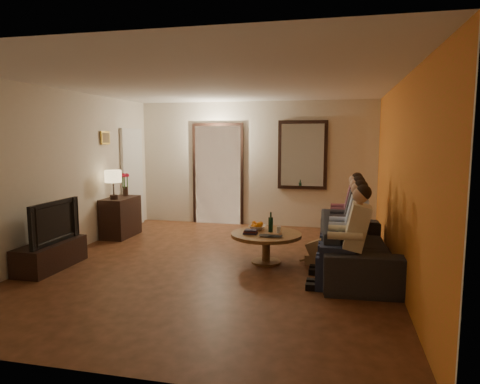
% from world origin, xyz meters
% --- Properties ---
extents(floor, '(5.00, 6.00, 0.01)m').
position_xyz_m(floor, '(0.00, 0.00, 0.00)').
color(floor, '#412411').
rests_on(floor, ground).
extents(ceiling, '(5.00, 6.00, 0.01)m').
position_xyz_m(ceiling, '(0.00, 0.00, 2.60)').
color(ceiling, white).
rests_on(ceiling, back_wall).
extents(back_wall, '(5.00, 0.02, 2.60)m').
position_xyz_m(back_wall, '(0.00, 3.00, 1.30)').
color(back_wall, beige).
rests_on(back_wall, floor).
extents(front_wall, '(5.00, 0.02, 2.60)m').
position_xyz_m(front_wall, '(0.00, -3.00, 1.30)').
color(front_wall, beige).
rests_on(front_wall, floor).
extents(left_wall, '(0.02, 6.00, 2.60)m').
position_xyz_m(left_wall, '(-2.50, 0.00, 1.30)').
color(left_wall, beige).
rests_on(left_wall, floor).
extents(right_wall, '(0.02, 6.00, 2.60)m').
position_xyz_m(right_wall, '(2.50, 0.00, 1.30)').
color(right_wall, beige).
rests_on(right_wall, floor).
extents(orange_accent, '(0.01, 6.00, 2.60)m').
position_xyz_m(orange_accent, '(2.49, 0.00, 1.30)').
color(orange_accent, orange).
rests_on(orange_accent, right_wall).
extents(kitchen_doorway, '(1.00, 0.06, 2.10)m').
position_xyz_m(kitchen_doorway, '(-0.80, 2.98, 1.05)').
color(kitchen_doorway, '#FFE0A5').
rests_on(kitchen_doorway, floor).
extents(door_trim, '(1.12, 0.04, 2.22)m').
position_xyz_m(door_trim, '(-0.80, 2.97, 1.05)').
color(door_trim, black).
rests_on(door_trim, floor).
extents(fridge_glimpse, '(0.45, 0.03, 1.70)m').
position_xyz_m(fridge_glimpse, '(-0.55, 2.98, 0.90)').
color(fridge_glimpse, silver).
rests_on(fridge_glimpse, floor).
extents(mirror_frame, '(1.00, 0.05, 1.40)m').
position_xyz_m(mirror_frame, '(1.00, 2.96, 1.50)').
color(mirror_frame, black).
rests_on(mirror_frame, back_wall).
extents(mirror_glass, '(0.86, 0.02, 1.26)m').
position_xyz_m(mirror_glass, '(1.00, 2.93, 1.50)').
color(mirror_glass, white).
rests_on(mirror_glass, back_wall).
extents(white_door, '(0.06, 0.85, 2.04)m').
position_xyz_m(white_door, '(-2.46, 2.30, 1.02)').
color(white_door, white).
rests_on(white_door, floor).
extents(framed_art, '(0.03, 0.28, 0.24)m').
position_xyz_m(framed_art, '(-2.47, 1.30, 1.85)').
color(framed_art, '#B28C33').
rests_on(framed_art, left_wall).
extents(art_canvas, '(0.01, 0.22, 0.18)m').
position_xyz_m(art_canvas, '(-2.46, 1.30, 1.85)').
color(art_canvas, brown).
rests_on(art_canvas, left_wall).
extents(dresser, '(0.45, 0.83, 0.74)m').
position_xyz_m(dresser, '(-2.25, 1.36, 0.37)').
color(dresser, black).
rests_on(dresser, floor).
extents(table_lamp, '(0.30, 0.30, 0.54)m').
position_xyz_m(table_lamp, '(-2.25, 1.14, 1.01)').
color(table_lamp, beige).
rests_on(table_lamp, dresser).
extents(flower_vase, '(0.14, 0.14, 0.44)m').
position_xyz_m(flower_vase, '(-2.25, 1.58, 0.96)').
color(flower_vase, '#B4132C').
rests_on(flower_vase, dresser).
extents(tv_stand, '(0.45, 1.13, 0.38)m').
position_xyz_m(tv_stand, '(-2.25, -0.67, 0.19)').
color(tv_stand, black).
rests_on(tv_stand, floor).
extents(tv, '(1.03, 0.14, 0.59)m').
position_xyz_m(tv, '(-2.25, -0.67, 0.67)').
color(tv, black).
rests_on(tv, tv_stand).
extents(sofa, '(2.49, 1.09, 0.71)m').
position_xyz_m(sofa, '(1.99, 0.25, 0.36)').
color(sofa, black).
rests_on(sofa, floor).
extents(person_a, '(0.60, 0.40, 1.20)m').
position_xyz_m(person_a, '(1.89, -0.65, 0.60)').
color(person_a, tan).
rests_on(person_a, sofa).
extents(person_b, '(0.60, 0.40, 1.20)m').
position_xyz_m(person_b, '(1.89, -0.05, 0.60)').
color(person_b, tan).
rests_on(person_b, sofa).
extents(person_c, '(0.60, 0.40, 1.20)m').
position_xyz_m(person_c, '(1.89, 0.55, 0.60)').
color(person_c, tan).
rests_on(person_c, sofa).
extents(person_d, '(0.60, 0.40, 1.20)m').
position_xyz_m(person_d, '(1.89, 1.15, 0.60)').
color(person_d, tan).
rests_on(person_d, sofa).
extents(dog, '(0.60, 0.38, 0.56)m').
position_xyz_m(dog, '(1.54, 0.32, 0.28)').
color(dog, olive).
rests_on(dog, floor).
extents(coffee_table, '(1.15, 1.15, 0.45)m').
position_xyz_m(coffee_table, '(0.70, 0.28, 0.23)').
color(coffee_table, brown).
rests_on(coffee_table, floor).
extents(bowl, '(0.26, 0.26, 0.06)m').
position_xyz_m(bowl, '(0.52, 0.50, 0.48)').
color(bowl, white).
rests_on(bowl, coffee_table).
extents(oranges, '(0.20, 0.20, 0.08)m').
position_xyz_m(oranges, '(0.52, 0.50, 0.55)').
color(oranges, orange).
rests_on(oranges, bowl).
extents(wine_bottle, '(0.07, 0.07, 0.31)m').
position_xyz_m(wine_bottle, '(0.75, 0.38, 0.60)').
color(wine_bottle, black).
rests_on(wine_bottle, coffee_table).
extents(wine_glass, '(0.06, 0.06, 0.10)m').
position_xyz_m(wine_glass, '(0.88, 0.33, 0.50)').
color(wine_glass, silver).
rests_on(wine_glass, coffee_table).
extents(book_stack, '(0.20, 0.15, 0.07)m').
position_xyz_m(book_stack, '(0.48, 0.18, 0.48)').
color(book_stack, black).
rests_on(book_stack, coffee_table).
extents(laptop, '(0.33, 0.21, 0.03)m').
position_xyz_m(laptop, '(0.80, 0.00, 0.46)').
color(laptop, black).
rests_on(laptop, coffee_table).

